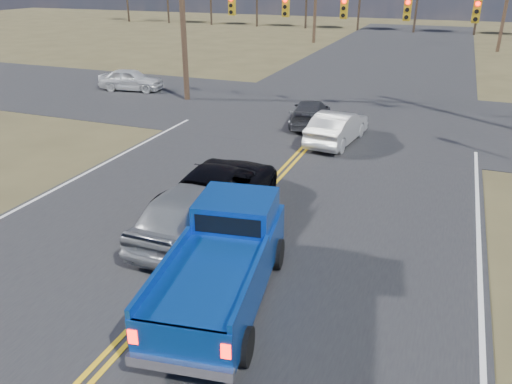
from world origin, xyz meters
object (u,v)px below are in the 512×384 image
(silver_suv, at_px, (192,210))
(cross_car_west, at_px, (131,80))
(white_car_queue, at_px, (337,127))
(dgrey_car_queue, at_px, (310,113))
(pickup_truck, at_px, (223,261))
(black_suv, at_px, (220,188))

(silver_suv, xyz_separation_m, cross_car_west, (-12.69, 15.61, -0.13))
(white_car_queue, xyz_separation_m, dgrey_car_queue, (-1.87, 2.30, -0.11))
(pickup_truck, distance_m, dgrey_car_queue, 14.68)
(dgrey_car_queue, bearing_deg, black_suv, 81.24)
(cross_car_west, bearing_deg, white_car_queue, -120.31)
(silver_suv, distance_m, cross_car_west, 20.12)
(silver_suv, height_order, black_suv, silver_suv)
(dgrey_car_queue, relative_size, cross_car_west, 1.04)
(pickup_truck, relative_size, white_car_queue, 1.30)
(pickup_truck, bearing_deg, cross_car_west, 120.52)
(pickup_truck, relative_size, black_suv, 1.02)
(white_car_queue, bearing_deg, dgrey_car_queue, -44.15)
(pickup_truck, xyz_separation_m, silver_suv, (-2.07, 2.35, -0.17))
(pickup_truck, height_order, white_car_queue, pickup_truck)
(black_suv, bearing_deg, cross_car_west, -49.47)
(black_suv, height_order, cross_car_west, black_suv)
(silver_suv, distance_m, dgrey_car_queue, 12.18)
(black_suv, relative_size, white_car_queue, 1.27)
(silver_suv, distance_m, black_suv, 1.85)
(cross_car_west, bearing_deg, pickup_truck, -149.41)
(silver_suv, height_order, cross_car_west, silver_suv)
(black_suv, distance_m, dgrey_car_queue, 10.33)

